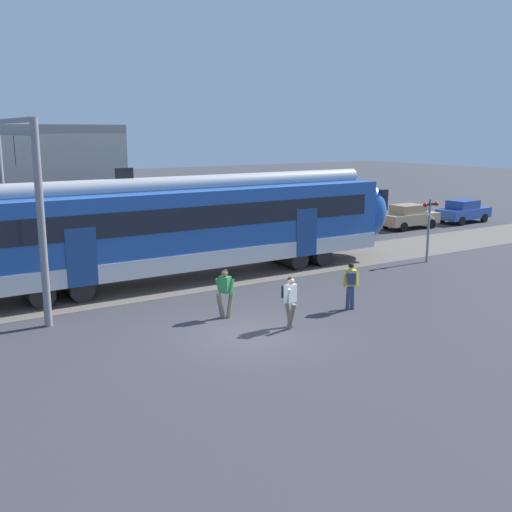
# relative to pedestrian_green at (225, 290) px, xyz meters

# --- Properties ---
(ground_plane) EXTENTS (160.00, 160.00, 0.00)m
(ground_plane) POSITION_rel_pedestrian_green_xyz_m (-0.26, -1.77, -0.96)
(ground_plane) COLOR #38383D
(pedestrian_green) EXTENTS (0.71, 0.52, 1.67)m
(pedestrian_green) POSITION_rel_pedestrian_green_xyz_m (0.00, 0.00, 0.00)
(pedestrian_green) COLOR #6B6051
(pedestrian_green) RESTS_ON ground
(pedestrian_white) EXTENTS (0.54, 0.69, 1.67)m
(pedestrian_white) POSITION_rel_pedestrian_green_xyz_m (1.20, -2.01, 0.03)
(pedestrian_white) COLOR #6B6051
(pedestrian_white) RESTS_ON ground
(pedestrian_yellow) EXTENTS (0.67, 0.54, 1.67)m
(pedestrian_yellow) POSITION_rel_pedestrian_green_xyz_m (4.13, -1.53, 0.03)
(pedestrian_yellow) COLOR navy
(pedestrian_yellow) RESTS_ON ground
(parked_car_red) EXTENTS (4.06, 1.88, 1.54)m
(parked_car_red) POSITION_rel_pedestrian_green_xyz_m (13.70, 9.98, -0.18)
(parked_car_red) COLOR #B22323
(parked_car_red) RESTS_ON ground
(parked_car_tan) EXTENTS (4.02, 1.79, 1.54)m
(parked_car_tan) POSITION_rel_pedestrian_green_xyz_m (19.10, 10.03, -0.18)
(parked_car_tan) COLOR tan
(parked_car_tan) RESTS_ON ground
(parked_car_blue) EXTENTS (4.08, 1.92, 1.54)m
(parked_car_blue) POSITION_rel_pedestrian_green_xyz_m (24.15, 9.84, -0.18)
(parked_car_blue) COLOR #284799
(parked_car_blue) RESTS_ON ground
(catenary_gantry) EXTENTS (0.24, 6.64, 6.53)m
(catenary_gantry) POSITION_rel_pedestrian_green_xyz_m (-5.21, 5.46, 3.35)
(catenary_gantry) COLOR gray
(catenary_gantry) RESTS_ON ground
(crossing_signal) EXTENTS (0.96, 0.21, 3.00)m
(crossing_signal) POSITION_rel_pedestrian_green_xyz_m (12.42, 2.45, 1.05)
(crossing_signal) COLOR gray
(crossing_signal) RESTS_ON ground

